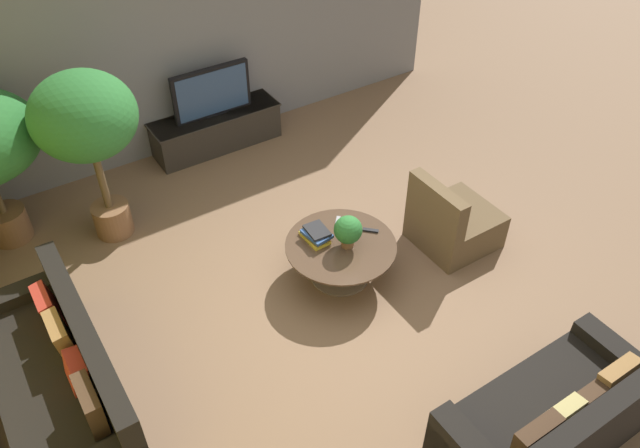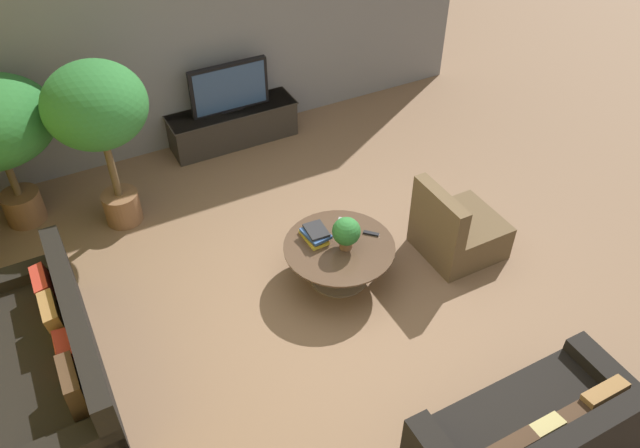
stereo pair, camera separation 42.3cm
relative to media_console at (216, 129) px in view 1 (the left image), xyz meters
The scene contains 13 objects.
ground_plane 2.96m from the media_console, 93.19° to the right, with size 24.00×24.00×0.00m, color brown.
back_wall_stone 1.30m from the media_console, 117.14° to the left, with size 7.40×0.12×3.00m, color slate.
media_console is the anchor object (origin of this frame).
television 0.54m from the media_console, 90.00° to the right, with size 1.02×0.13×0.63m.
coffee_table 2.85m from the media_console, 90.03° to the right, with size 1.11×1.11×0.43m.
couch_by_wall 3.96m from the media_console, 134.24° to the right, with size 0.84×2.15×0.84m.
couch_near_entry 5.29m from the media_console, 86.35° to the right, with size 1.79×0.84×0.84m.
armchair_wicker 3.33m from the media_console, 67.44° to the right, with size 0.80×0.76×0.86m.
potted_palm_corner 2.25m from the media_console, 151.54° to the right, with size 1.03×1.03×1.91m.
potted_plant_tabletop 2.91m from the media_console, 89.08° to the right, with size 0.28×0.28×0.35m.
book_stack 2.66m from the media_console, 93.52° to the right, with size 0.24×0.33×0.12m.
remote_black 2.87m from the media_console, 82.68° to the right, with size 0.04×0.16×0.02m, color black.
remote_silver 2.56m from the media_console, 86.39° to the right, with size 0.04×0.16×0.02m, color gray.
Camera 1 is at (-2.47, -3.58, 4.59)m, focal length 35.00 mm.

